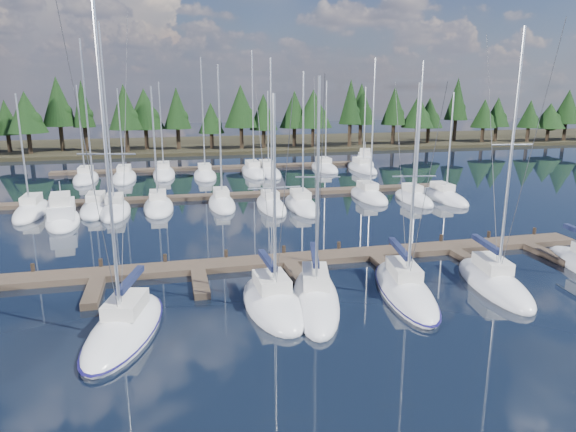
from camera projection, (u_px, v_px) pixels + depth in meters
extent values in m
plane|color=black|center=(257.00, 219.00, 45.92)|extent=(260.00, 260.00, 0.00)
cube|color=black|center=(205.00, 145.00, 102.46)|extent=(220.00, 30.00, 0.60)
cube|color=#4E3F31|center=(287.00, 260.00, 34.55)|extent=(44.00, 2.00, 0.40)
cube|color=#4E3F31|center=(93.00, 293.00, 29.04)|extent=(0.90, 4.00, 0.40)
cube|color=#4E3F31|center=(200.00, 284.00, 30.38)|extent=(0.90, 4.00, 0.40)
cube|color=#4E3F31|center=(298.00, 275.00, 31.72)|extent=(0.90, 4.00, 0.40)
cube|color=#4E3F31|center=(388.00, 268.00, 33.06)|extent=(0.90, 4.00, 0.40)
cube|color=#4E3F31|center=(471.00, 261.00, 34.40)|extent=(0.90, 4.00, 0.40)
cube|color=#4E3F31|center=(548.00, 254.00, 35.74)|extent=(0.90, 4.00, 0.40)
cylinder|color=black|center=(33.00, 270.00, 31.86)|extent=(0.26, 0.26, 0.90)
cylinder|color=black|center=(101.00, 265.00, 32.75)|extent=(0.26, 0.26, 0.90)
cylinder|color=black|center=(165.00, 261.00, 33.64)|extent=(0.26, 0.26, 0.90)
cylinder|color=black|center=(226.00, 256.00, 34.54)|extent=(0.26, 0.26, 0.90)
cylinder|color=black|center=(284.00, 252.00, 35.43)|extent=(0.26, 0.26, 0.90)
cylinder|color=black|center=(339.00, 248.00, 36.33)|extent=(0.26, 0.26, 0.90)
cylinder|color=black|center=(391.00, 244.00, 37.22)|extent=(0.26, 0.26, 0.90)
cylinder|color=black|center=(441.00, 240.00, 38.11)|extent=(0.26, 0.26, 0.90)
cylinder|color=black|center=(489.00, 237.00, 39.01)|extent=(0.26, 0.26, 0.90)
cylinder|color=black|center=(534.00, 233.00, 39.90)|extent=(0.26, 0.26, 0.90)
cube|color=#4E3F31|center=(241.00, 195.00, 55.31)|extent=(50.00, 1.80, 0.40)
cube|color=#4E3F31|center=(221.00, 168.00, 74.18)|extent=(46.00, 1.80, 0.40)
ellipsoid|color=white|center=(125.00, 331.00, 24.60)|extent=(4.79, 8.56, 1.90)
cube|color=silver|center=(126.00, 304.00, 24.70)|extent=(2.16, 2.90, 0.70)
cylinder|color=silver|center=(108.00, 170.00, 22.29)|extent=(0.20, 0.20, 14.03)
cylinder|color=silver|center=(131.00, 282.00, 25.46)|extent=(1.02, 3.48, 0.12)
cube|color=#151B3A|center=(131.00, 280.00, 25.43)|extent=(1.20, 3.38, 0.30)
cylinder|color=silver|center=(106.00, 154.00, 22.12)|extent=(2.48, 0.71, 0.07)
cylinder|color=#3F3F44|center=(92.00, 181.00, 20.63)|extent=(0.92, 3.41, 14.34)
cylinder|color=#3F3F44|center=(124.00, 166.00, 24.41)|extent=(1.12, 4.19, 14.34)
ellipsoid|color=#110E46|center=(125.00, 330.00, 24.59)|extent=(4.98, 8.90, 0.18)
ellipsoid|color=white|center=(273.00, 305.00, 27.56)|extent=(3.33, 7.69, 1.90)
cube|color=silver|center=(272.00, 281.00, 27.62)|extent=(1.75, 2.49, 0.70)
cylinder|color=silver|center=(275.00, 198.00, 25.75)|extent=(0.17, 0.17, 10.24)
cylinder|color=silver|center=(268.00, 263.00, 28.28)|extent=(0.27, 3.33, 0.12)
cube|color=#151B3A|center=(267.00, 260.00, 28.25)|extent=(0.49, 3.19, 0.30)
cylinder|color=silver|center=(274.00, 188.00, 25.62)|extent=(2.70, 0.19, 0.07)
cylinder|color=#3F3F44|center=(283.00, 208.00, 24.27)|extent=(0.17, 3.28, 10.55)
cylinder|color=#3F3F44|center=(265.00, 193.00, 27.66)|extent=(0.21, 4.03, 10.55)
ellipsoid|color=white|center=(316.00, 300.00, 28.20)|extent=(4.64, 9.74, 1.90)
cube|color=silver|center=(315.00, 276.00, 28.36)|extent=(2.05, 3.25, 0.70)
cylinder|color=silver|center=(318.00, 188.00, 26.18)|extent=(0.19, 0.19, 11.06)
cylinder|color=silver|center=(315.00, 257.00, 29.27)|extent=(1.08, 4.05, 0.12)
cube|color=#151B3A|center=(315.00, 254.00, 29.24)|extent=(1.26, 3.92, 0.30)
cylinder|color=silver|center=(318.00, 177.00, 26.05)|extent=(2.23, 0.60, 0.07)
cylinder|color=#3F3F44|center=(320.00, 199.00, 24.26)|extent=(0.97, 3.97, 11.37)
cylinder|color=#3F3F44|center=(315.00, 182.00, 28.64)|extent=(1.19, 4.88, 11.37)
ellipsoid|color=white|center=(405.00, 292.00, 29.33)|extent=(4.15, 9.41, 1.90)
cube|color=silver|center=(404.00, 269.00, 29.47)|extent=(1.92, 3.12, 0.70)
cylinder|color=silver|center=(414.00, 186.00, 27.36)|extent=(0.19, 0.19, 10.76)
cylinder|color=silver|center=(399.00, 251.00, 30.35)|extent=(0.81, 3.96, 0.12)
cube|color=#151B3A|center=(399.00, 248.00, 30.31)|extent=(1.01, 3.82, 0.30)
cylinder|color=silver|center=(414.00, 176.00, 27.23)|extent=(2.33, 0.48, 0.07)
cylinder|color=#3F3F44|center=(425.00, 197.00, 25.51)|extent=(0.71, 3.89, 11.07)
cylinder|color=#3F3F44|center=(401.00, 181.00, 29.73)|extent=(0.87, 4.78, 11.07)
ellipsoid|color=#110E46|center=(405.00, 291.00, 29.31)|extent=(4.32, 9.79, 0.18)
ellipsoid|color=white|center=(494.00, 285.00, 30.34)|extent=(3.80, 8.54, 1.90)
cube|color=silver|center=(492.00, 263.00, 30.44)|extent=(1.80, 2.82, 0.70)
cylinder|color=silver|center=(511.00, 157.00, 28.07)|extent=(0.18, 0.18, 13.59)
cylinder|color=silver|center=(486.00, 246.00, 31.22)|extent=(0.68, 3.60, 0.12)
cube|color=#151B3A|center=(486.00, 244.00, 31.18)|extent=(0.88, 3.47, 0.30)
cylinder|color=silver|center=(512.00, 145.00, 27.91)|extent=(2.29, 0.42, 0.07)
cylinder|color=#3F3F44|center=(528.00, 165.00, 26.40)|extent=(0.58, 3.54, 13.90)
cylinder|color=#3F3F44|center=(492.00, 155.00, 30.22)|extent=(0.70, 4.35, 13.90)
ellipsoid|color=white|center=(32.00, 212.00, 47.92)|extent=(2.60, 8.91, 1.90)
cube|color=silver|center=(31.00, 199.00, 48.05)|extent=(1.43, 2.85, 0.70)
cylinder|color=silver|center=(23.00, 150.00, 46.07)|extent=(0.16, 0.16, 9.98)
ellipsoid|color=white|center=(96.00, 210.00, 48.92)|extent=(2.77, 8.26, 1.90)
cube|color=silver|center=(96.00, 197.00, 49.02)|extent=(1.52, 2.64, 0.70)
cylinder|color=silver|center=(88.00, 123.00, 46.54)|extent=(0.16, 0.16, 14.65)
ellipsoid|color=white|center=(115.00, 212.00, 48.12)|extent=(2.76, 8.03, 1.90)
cube|color=silver|center=(114.00, 198.00, 48.20)|extent=(1.52, 2.57, 0.70)
cylinder|color=silver|center=(107.00, 116.00, 45.58)|extent=(0.16, 0.16, 15.95)
ellipsoid|color=white|center=(159.00, 208.00, 49.73)|extent=(2.82, 8.37, 1.90)
cube|color=silver|center=(158.00, 195.00, 49.84)|extent=(1.55, 2.68, 0.70)
cylinder|color=silver|center=(154.00, 144.00, 47.83)|extent=(0.16, 0.16, 10.62)
ellipsoid|color=white|center=(222.00, 205.00, 51.01)|extent=(2.52, 8.01, 1.90)
cube|color=silver|center=(221.00, 192.00, 51.09)|extent=(1.38, 2.56, 0.70)
cylinder|color=silver|center=(220.00, 133.00, 48.89)|extent=(0.16, 0.16, 12.57)
ellipsoid|color=white|center=(271.00, 207.00, 50.21)|extent=(2.46, 8.41, 1.90)
cube|color=silver|center=(270.00, 194.00, 50.31)|extent=(1.35, 2.69, 0.70)
cylinder|color=silver|center=(271.00, 130.00, 48.00)|extent=(0.16, 0.16, 13.13)
ellipsoid|color=white|center=(302.00, 207.00, 50.19)|extent=(2.69, 8.79, 1.90)
cube|color=silver|center=(300.00, 194.00, 50.31)|extent=(1.48, 2.81, 0.70)
cylinder|color=silver|center=(303.00, 137.00, 48.11)|extent=(0.16, 0.16, 11.92)
ellipsoid|color=white|center=(369.00, 197.00, 54.55)|extent=(2.81, 7.96, 1.90)
cube|color=silver|center=(368.00, 185.00, 54.63)|extent=(1.55, 2.55, 0.70)
cylinder|color=silver|center=(373.00, 126.00, 52.33)|extent=(0.16, 0.16, 13.39)
ellipsoid|color=white|center=(413.00, 200.00, 53.23)|extent=(2.43, 7.32, 1.90)
cube|color=silver|center=(412.00, 188.00, 53.28)|extent=(1.34, 2.34, 0.70)
cylinder|color=silver|center=(419.00, 128.00, 51.09)|extent=(0.16, 0.16, 13.01)
ellipsoid|color=white|center=(444.00, 198.00, 53.97)|extent=(2.60, 8.70, 1.90)
cube|color=silver|center=(442.00, 186.00, 54.09)|extent=(1.43, 2.79, 0.70)
cylinder|color=silver|center=(450.00, 143.00, 52.13)|extent=(0.16, 0.16, 10.03)
ellipsoid|color=white|center=(86.00, 179.00, 65.10)|extent=(2.89, 8.82, 1.90)
cube|color=silver|center=(86.00, 169.00, 65.22)|extent=(1.59, 2.82, 0.70)
cylinder|color=silver|center=(81.00, 130.00, 63.16)|extent=(0.16, 0.16, 10.77)
ellipsoid|color=white|center=(124.00, 178.00, 65.89)|extent=(2.92, 9.81, 1.90)
cube|color=silver|center=(124.00, 168.00, 66.06)|extent=(1.61, 3.14, 0.70)
cylinder|color=silver|center=(120.00, 131.00, 63.95)|extent=(0.16, 0.16, 10.39)
ellipsoid|color=white|center=(164.00, 174.00, 68.65)|extent=(2.89, 10.40, 1.90)
cube|color=silver|center=(163.00, 165.00, 68.85)|extent=(1.59, 3.33, 0.70)
cylinder|color=silver|center=(161.00, 126.00, 66.59)|extent=(0.16, 0.16, 11.17)
ellipsoid|color=white|center=(205.00, 176.00, 67.29)|extent=(2.88, 7.99, 1.90)
cube|color=silver|center=(204.00, 167.00, 67.38)|extent=(1.58, 2.56, 0.70)
cylinder|color=silver|center=(203.00, 115.00, 64.98)|extent=(0.16, 0.16, 14.10)
ellipsoid|color=white|center=(253.00, 173.00, 70.03)|extent=(2.90, 10.09, 1.90)
cube|color=silver|center=(253.00, 163.00, 70.21)|extent=(1.59, 3.23, 0.70)
cylinder|color=silver|center=(253.00, 110.00, 67.50)|extent=(0.16, 0.16, 15.10)
ellipsoid|color=white|center=(268.00, 172.00, 70.21)|extent=(2.99, 10.84, 1.90)
cube|color=silver|center=(267.00, 163.00, 70.43)|extent=(1.64, 3.47, 0.70)
cylinder|color=silver|center=(268.00, 130.00, 68.27)|extent=(0.16, 0.16, 10.04)
ellipsoid|color=white|center=(324.00, 169.00, 73.52)|extent=(2.99, 8.55, 1.90)
cube|color=silver|center=(324.00, 160.00, 73.63)|extent=(1.64, 2.74, 0.70)
cylinder|color=silver|center=(326.00, 123.00, 71.53)|extent=(0.16, 0.16, 11.34)
ellipsoid|color=white|center=(362.00, 169.00, 73.12)|extent=(2.75, 9.21, 1.90)
cube|color=silver|center=(361.00, 160.00, 73.26)|extent=(1.51, 2.95, 0.70)
cylinder|color=silver|center=(365.00, 126.00, 71.19)|extent=(0.16, 0.16, 10.52)
ellipsoid|color=white|center=(63.00, 221.00, 45.02)|extent=(3.96, 8.79, 1.70)
cube|color=white|center=(62.00, 208.00, 44.75)|extent=(2.74, 4.91, 1.13)
cube|color=silver|center=(60.00, 199.00, 44.13)|extent=(1.95, 3.15, 0.85)
cylinder|color=silver|center=(60.00, 190.00, 45.14)|extent=(0.09, 0.09, 1.51)
ellipsoid|color=white|center=(365.00, 165.00, 77.02)|extent=(5.80, 8.86, 1.68)
cube|color=white|center=(365.00, 158.00, 76.75)|extent=(3.71, 5.09, 1.12)
cube|color=silver|center=(365.00, 152.00, 76.11)|extent=(2.55, 3.31, 0.84)
cylinder|color=silver|center=(365.00, 147.00, 77.19)|extent=(0.10, 0.10, 1.50)
cylinder|color=black|center=(9.00, 143.00, 88.23)|extent=(0.70, 0.70, 3.01)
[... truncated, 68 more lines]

